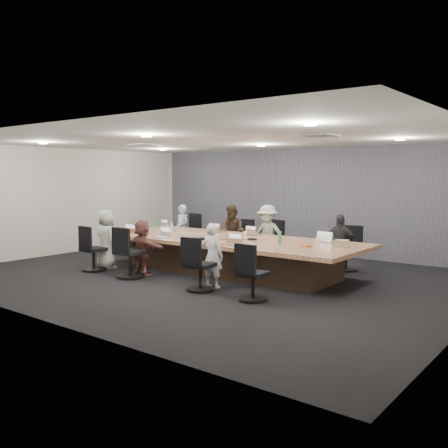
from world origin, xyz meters
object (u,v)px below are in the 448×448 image
Objects in this scene: laptop_4 at (125,233)px; bottle_clear at (172,227)px; chair_1 at (241,243)px; laptop_3 at (328,241)px; chair_2 at (275,245)px; bottle_green_left at (157,224)px; chair_6 at (200,269)px; person_1 at (233,232)px; laptop_5 at (161,237)px; chair_0 at (191,236)px; canvas_bag at (342,244)px; chair_5 at (130,256)px; bottle_green_right at (280,238)px; person_4 at (106,239)px; chair_7 at (253,278)px; laptop_2 at (254,235)px; person_3 at (339,244)px; person_5 at (143,248)px; snack_packet at (306,246)px; laptop_1 at (219,231)px; chair_4 at (94,253)px; laptop_6 at (230,244)px; person_6 at (212,256)px; stapler at (202,239)px; mug_brown at (128,229)px; laptop_0 at (167,227)px; chair_3 at (346,253)px; person_0 at (182,229)px.

bottle_clear is at bearing 48.37° from laptop_4.
laptop_3 reaches higher than chair_1.
bottle_green_left reaches higher than chair_2.
chair_2 is 3.44m from chair_6.
person_1 is 4.08× the size of laptop_5.
chair_0 is at bearing 16.57° from chair_2.
canvas_bag is at bearing 6.70° from laptop_4.
laptop_5 is at bearing 29.33° from laptop_3.
bottle_green_right is at bearing 29.35° from chair_5.
laptop_5 is (1.18, 0.55, 0.09)m from person_4.
chair_6 is 1.15m from chair_7.
laptop_5 reaches higher than chair_1.
person_1 is at bearing -24.84° from laptop_2.
person_3 is at bearing 163.21° from chair_1.
person_5 reaches higher than snack_packet.
chair_6 is at bearing -133.22° from canvas_bag.
chair_2 is at bearing -145.07° from laptop_1.
laptop_3 is (4.34, 2.50, 0.35)m from chair_4.
person_4 reaches higher than laptop_6.
stapler is (-0.89, 0.74, 0.17)m from person_6.
chair_6 is 2.68× the size of laptop_2.
snack_packet is at bearing 43.11° from chair_6.
chair_1 is 2.12× the size of laptop_6.
mug_brown is (-2.81, -2.15, 0.39)m from chair_2.
person_3 reaches higher than laptop_0.
person_6 is at bearing 83.41° from chair_6.
person_3 is (4.54, 0.55, -0.12)m from laptop_0.
person_5 is 1.89m from person_6.
person_5 is (-1.35, -3.05, 0.18)m from chair_2.
chair_4 is at bearing -160.60° from snack_packet.
laptop_0 is 2.56m from person_5.
person_4 is (-4.34, -2.70, 0.03)m from person_3.
chair_3 is at bearing -131.64° from person_4.
person_6 reaches higher than chair_0.
chair_1 is 1.90m from bottle_clear.
mug_brown is at bearing 100.19° from laptop_0.
laptop_1 is at bearing 41.36° from laptop_4.
person_0 is (-2.73, -0.35, 0.25)m from chair_2.
chair_0 is 2.72× the size of laptop_1.
person_1 is (0.32, 3.05, 0.24)m from chair_5.
person_6 is at bearing -170.25° from person_5.
chair_1 is at bearing 108.09° from chair_6.
chair_6 is 0.65× the size of person_6.
person_5 is at bearing 82.74° from chair_2.
chair_0 reaches higher than laptop_1.
person_3 reaches higher than laptop_5.
chair_0 is 1.71m from chair_1.
person_6 reaches higher than chair_3.
person_0 is at bearing 173.61° from person_1.
person_3 is (1.27, 3.05, 0.24)m from chair_6.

